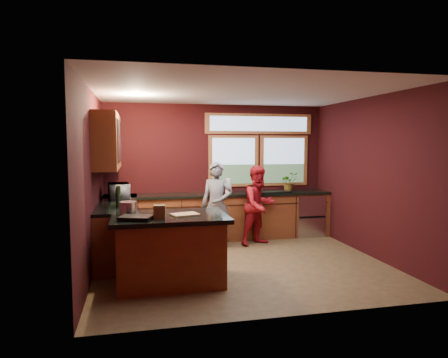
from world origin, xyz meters
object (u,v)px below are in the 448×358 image
object	(u,v)px
cutting_board	(185,214)
stock_pot	(128,208)
island	(170,249)
person_red	(259,205)
person_grey	(217,205)

from	to	relation	value
cutting_board	stock_pot	bearing A→B (deg)	165.07
island	stock_pot	world-z (taller)	stock_pot
person_red	stock_pot	bearing A→B (deg)	-168.89
island	person_red	xyz separation A→B (m)	(1.81, 1.75, 0.27)
person_grey	stock_pot	distance (m)	2.17
person_grey	cutting_board	xyz separation A→B (m)	(-0.78, -1.72, 0.16)
person_red	cutting_board	xyz separation A→B (m)	(-1.61, -1.80, 0.21)
island	person_grey	xyz separation A→B (m)	(0.98, 1.67, 0.31)
cutting_board	stock_pot	world-z (taller)	stock_pot
island	stock_pot	bearing A→B (deg)	164.74
person_grey	cutting_board	world-z (taller)	person_grey
person_grey	stock_pot	bearing A→B (deg)	-111.88
island	cutting_board	world-z (taller)	cutting_board
island	stock_pot	xyz separation A→B (m)	(-0.55, 0.15, 0.56)
person_grey	stock_pot	xyz separation A→B (m)	(-1.53, -1.52, 0.24)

